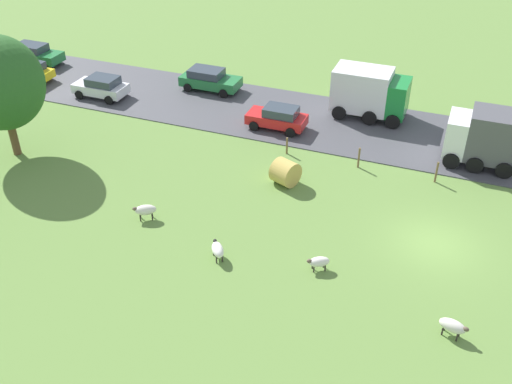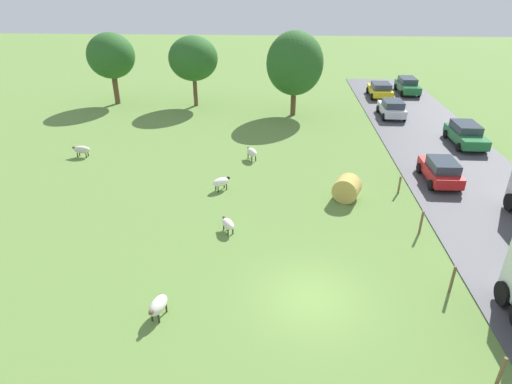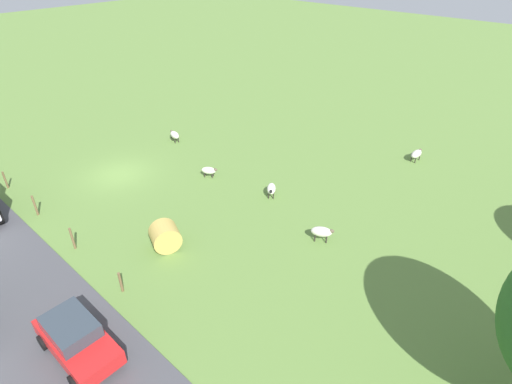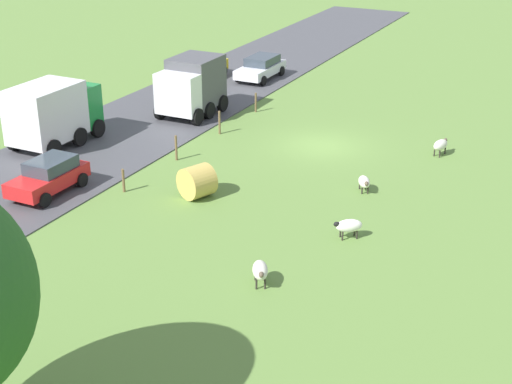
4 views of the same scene
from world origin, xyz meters
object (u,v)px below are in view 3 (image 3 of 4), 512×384
sheep_1 (175,135)px  sheep_3 (322,232)px  sheep_2 (271,189)px  sheep_0 (209,171)px  sheep_4 (416,154)px  car_3 (76,338)px  hay_bale_0 (165,236)px

sheep_1 → sheep_3: 15.74m
sheep_2 → sheep_0: bearing=-78.5°
sheep_2 → sheep_4: (-10.55, 4.61, 0.01)m
sheep_1 → car_3: (14.45, 12.55, 0.30)m
sheep_1 → sheep_3: size_ratio=1.02×
sheep_1 → hay_bale_0: hay_bale_0 is taller
sheep_2 → sheep_3: bearing=72.2°
sheep_2 → hay_bale_0: 7.41m
hay_bale_0 → car_3: size_ratio=0.38×
car_3 → sheep_0: bearing=-152.8°
sheep_0 → sheep_4: sheep_4 is taller
sheep_0 → hay_bale_0: size_ratio=0.76×
sheep_0 → car_3: size_ratio=0.28×
sheep_2 → sheep_4: sheep_4 is taller
sheep_1 → sheep_2: bearing=84.7°
sheep_0 → sheep_4: bearing=141.1°
sheep_3 → sheep_2: bearing=-107.8°
sheep_0 → hay_bale_0: 7.47m
sheep_0 → car_3: bearing=27.2°
sheep_4 → sheep_0: bearing=-38.9°
sheep_0 → sheep_4: size_ratio=0.85×
sheep_1 → sheep_4: 18.11m
sheep_3 → sheep_0: bearing=-93.6°
sheep_1 → sheep_2: size_ratio=1.07×
sheep_3 → hay_bale_0: 8.08m
sheep_0 → sheep_3: 9.42m
sheep_2 → hay_bale_0: hay_bale_0 is taller
sheep_4 → car_3: size_ratio=0.33×
sheep_0 → hay_bale_0: hay_bale_0 is taller
sheep_3 → car_3: car_3 is taller
hay_bale_0 → sheep_0: bearing=-149.3°
sheep_0 → hay_bale_0: (6.42, 3.82, 0.26)m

